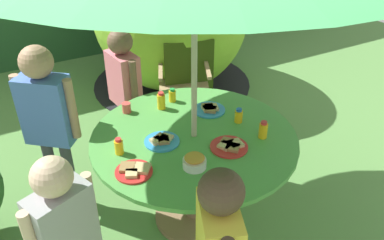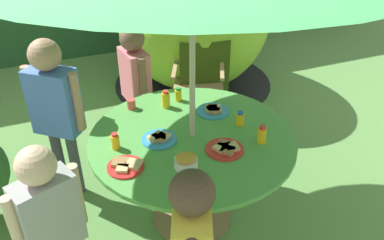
% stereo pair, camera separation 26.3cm
% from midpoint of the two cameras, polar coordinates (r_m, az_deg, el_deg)
% --- Properties ---
extents(ground_plane, '(10.00, 10.00, 0.02)m').
position_cam_midpoint_polar(ground_plane, '(3.06, 2.56, -13.87)').
color(ground_plane, '#548442').
extents(garden_table, '(1.35, 1.35, 0.73)m').
position_cam_midpoint_polar(garden_table, '(2.67, 2.86, -5.13)').
color(garden_table, brown).
rests_on(garden_table, ground_plane).
extents(wooden_chair, '(0.63, 0.63, 1.03)m').
position_cam_midpoint_polar(wooden_chair, '(3.84, 2.95, 6.87)').
color(wooden_chair, tan).
rests_on(wooden_chair, ground_plane).
extents(dome_tent, '(2.30, 2.30, 1.72)m').
position_cam_midpoint_polar(dome_tent, '(4.56, 1.84, 15.11)').
color(dome_tent, '#8CC633').
rests_on(dome_tent, ground_plane).
extents(child_in_pink_shirt, '(0.21, 0.40, 1.18)m').
position_cam_midpoint_polar(child_in_pink_shirt, '(3.32, -5.94, 6.24)').
color(child_in_pink_shirt, '#3F3F47').
rests_on(child_in_pink_shirt, ground_plane).
extents(child_in_blue_shirt, '(0.37, 0.35, 1.28)m').
position_cam_midpoint_polar(child_in_blue_shirt, '(2.91, -16.77, 2.47)').
color(child_in_blue_shirt, '#3F3F47').
rests_on(child_in_blue_shirt, ground_plane).
extents(child_in_grey_shirt, '(0.37, 0.26, 1.14)m').
position_cam_midpoint_polar(child_in_grey_shirt, '(2.13, -16.57, -13.01)').
color(child_in_grey_shirt, navy).
rests_on(child_in_grey_shirt, ground_plane).
extents(snack_bowl, '(0.14, 0.14, 0.08)m').
position_cam_midpoint_polar(snack_bowl, '(2.30, 2.41, -6.08)').
color(snack_bowl, white).
rests_on(snack_bowl, garden_table).
extents(plate_center_back, '(0.23, 0.23, 0.03)m').
position_cam_midpoint_polar(plate_center_back, '(2.53, -1.78, -2.76)').
color(plate_center_back, '#338CD8').
rests_on(plate_center_back, garden_table).
extents(plate_center_front, '(0.24, 0.24, 0.03)m').
position_cam_midpoint_polar(plate_center_front, '(2.46, 7.88, -4.18)').
color(plate_center_front, red).
rests_on(plate_center_front, garden_table).
extents(plate_mid_right, '(0.23, 0.23, 0.03)m').
position_cam_midpoint_polar(plate_mid_right, '(2.84, 5.69, 1.35)').
color(plate_mid_right, '#338CD8').
rests_on(plate_mid_right, garden_table).
extents(plate_front_edge, '(0.22, 0.22, 0.03)m').
position_cam_midpoint_polar(plate_front_edge, '(2.32, -6.32, -6.70)').
color(plate_front_edge, red).
rests_on(plate_front_edge, garden_table).
extents(juice_bottle_near_left, '(0.06, 0.06, 0.10)m').
position_cam_midpoint_polar(juice_bottle_near_left, '(2.70, 9.72, 0.09)').
color(juice_bottle_near_left, yellow).
rests_on(juice_bottle_near_left, garden_table).
extents(juice_bottle_near_right, '(0.06, 0.06, 0.12)m').
position_cam_midpoint_polar(juice_bottle_near_right, '(2.55, 12.94, -2.17)').
color(juice_bottle_near_right, yellow).
rests_on(juice_bottle_near_right, garden_table).
extents(juice_bottle_far_left, '(0.05, 0.05, 0.11)m').
position_cam_midpoint_polar(juice_bottle_far_left, '(2.46, -8.00, -3.17)').
color(juice_bottle_far_left, yellow).
rests_on(juice_bottle_far_left, garden_table).
extents(juice_bottle_far_right, '(0.05, 0.05, 0.10)m').
position_cam_midpoint_polar(juice_bottle_far_right, '(2.95, 0.55, 3.61)').
color(juice_bottle_far_right, yellow).
rests_on(juice_bottle_far_right, garden_table).
extents(juice_bottle_mid_left, '(0.06, 0.06, 0.13)m').
position_cam_midpoint_polar(juice_bottle_mid_left, '(2.86, -1.18, 2.92)').
color(juice_bottle_mid_left, yellow).
rests_on(juice_bottle_mid_left, garden_table).
extents(cup_near, '(0.06, 0.06, 0.07)m').
position_cam_midpoint_polar(cup_near, '(2.87, -6.16, 2.24)').
color(cup_near, '#E04C47').
rests_on(cup_near, garden_table).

